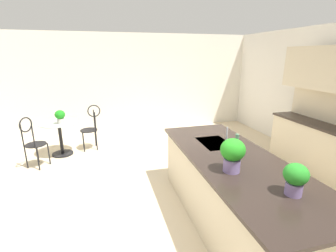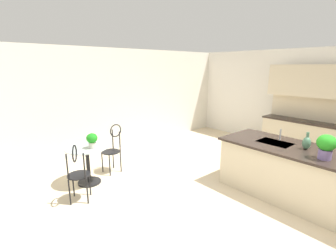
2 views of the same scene
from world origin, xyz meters
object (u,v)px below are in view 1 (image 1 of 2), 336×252
at_px(chair_near_window, 91,125).
at_px(chair_by_island, 33,140).
at_px(potted_plant_counter_far, 296,177).
at_px(bistro_table, 60,135).
at_px(potted_plant_on_table, 60,116).
at_px(potted_plant_counter_near, 233,153).
at_px(vase_on_counter, 236,148).

bearing_deg(chair_near_window, chair_by_island, -54.24).
bearing_deg(potted_plant_counter_far, chair_by_island, -137.97).
bearing_deg(bistro_table, chair_by_island, -35.18).
distance_m(potted_plant_on_table, potted_plant_counter_near, 3.85).
height_order(bistro_table, potted_plant_counter_near, potted_plant_counter_near).
relative_size(potted_plant_on_table, potted_plant_counter_far, 0.95).
distance_m(chair_near_window, vase_on_counter, 3.67).
xyz_separation_m(chair_near_window, potted_plant_counter_near, (3.47, 1.61, 0.56)).
distance_m(chair_by_island, potted_plant_counter_far, 4.44).
relative_size(chair_by_island, vase_on_counter, 3.62).
relative_size(chair_by_island, potted_plant_counter_near, 2.82).
relative_size(chair_by_island, potted_plant_on_table, 3.62).
relative_size(chair_near_window, vase_on_counter, 3.62).
bearing_deg(bistro_table, potted_plant_counter_far, 33.69).
height_order(chair_by_island, potted_plant_counter_near, potted_plant_counter_near).
bearing_deg(chair_by_island, potted_plant_counter_far, 42.03).
distance_m(potted_plant_on_table, potted_plant_counter_far, 4.48).
xyz_separation_m(bistro_table, potted_plant_counter_far, (3.84, 2.56, 0.65)).
xyz_separation_m(chair_by_island, potted_plant_counter_near, (2.73, 2.64, 0.56)).
bearing_deg(chair_by_island, potted_plant_counter_near, 44.11).
bearing_deg(vase_on_counter, bistro_table, -139.53).
xyz_separation_m(potted_plant_on_table, potted_plant_counter_far, (3.71, 2.49, 0.19)).
height_order(potted_plant_counter_near, potted_plant_counter_far, potted_plant_counter_near).
bearing_deg(potted_plant_on_table, potted_plant_counter_far, 33.85).
bearing_deg(potted_plant_counter_near, potted_plant_counter_far, 29.40).
relative_size(chair_near_window, potted_plant_counter_near, 2.82).
height_order(chair_by_island, potted_plant_counter_far, potted_plant_counter_far).
bearing_deg(chair_near_window, potted_plant_counter_far, 25.48).
distance_m(bistro_table, chair_by_island, 0.70).
xyz_separation_m(chair_by_island, potted_plant_on_table, (-0.44, 0.46, 0.33)).
relative_size(bistro_table, potted_plant_on_table, 2.78).
xyz_separation_m(chair_by_island, vase_on_counter, (2.38, 2.90, 0.46)).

